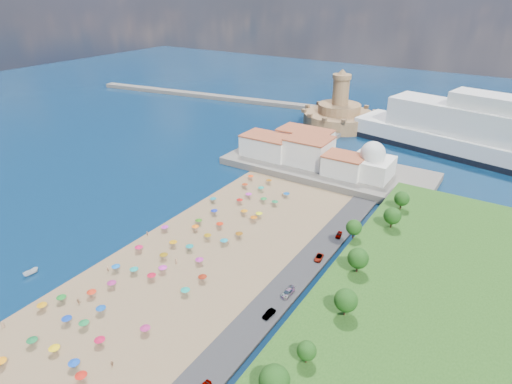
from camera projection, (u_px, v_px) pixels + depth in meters
The scene contains 11 objects.
ground at pixel (204, 240), 136.88m from camera, with size 700.00×700.00×0.00m, color #071938.
terrace at pixel (327, 168), 186.70m from camera, with size 90.00×36.00×3.00m, color #59544C.
jetty at pixel (315, 138), 224.02m from camera, with size 18.00×70.00×2.40m, color #59544C.
breakwater at pixel (218, 97), 305.56m from camera, with size 200.00×7.00×2.60m, color #59544C.
waterfront_buildings at pixel (301, 148), 190.72m from camera, with size 57.00×29.00×11.00m.
domed_building at pixel (372, 163), 172.23m from camera, with size 16.00×16.00×15.00m.
fortress at pixel (339, 115), 244.36m from camera, with size 40.00×40.00×32.40m.
beach_parasols at pixel (178, 250), 128.18m from camera, with size 30.98×117.38×2.20m.
beachgoers at pixel (157, 263), 123.92m from camera, with size 33.12×97.61×1.84m.
parked_cars at pixel (289, 291), 111.97m from camera, with size 2.53×73.34×1.45m.
hillside_trees at pixel (345, 276), 103.60m from camera, with size 15.44×105.34×7.27m.
Camera 1 is at (76.86, -88.97, 73.72)m, focal length 30.00 mm.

